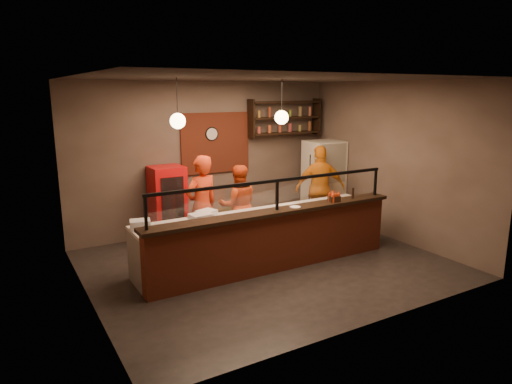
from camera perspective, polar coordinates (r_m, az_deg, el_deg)
floor at (r=8.19m, az=1.41°, el=-8.96°), size 6.00×6.00×0.00m
ceiling at (r=7.62m, az=1.54°, el=14.02°), size 6.00×6.00×0.00m
wall_back at (r=9.94m, az=-6.15°, el=4.36°), size 6.00×0.00×6.00m
wall_left at (r=6.71m, az=-20.89°, el=-0.37°), size 0.00×5.00×5.00m
wall_right at (r=9.65m, az=16.84°, el=3.65°), size 0.00×5.00×5.00m
wall_front at (r=5.82m, az=14.52°, el=-1.81°), size 6.00×0.00×6.00m
brick_patch at (r=9.95m, az=-5.06°, el=6.13°), size 1.60×0.04×1.30m
service_counter at (r=7.78m, az=2.60°, el=-6.23°), size 4.60×0.25×1.00m
counter_ledge at (r=7.63m, az=2.63°, el=-2.46°), size 4.70×0.37×0.06m
worktop_cabinet at (r=8.21m, az=0.69°, el=-5.76°), size 4.60×0.75×0.85m
worktop at (r=8.08m, az=0.70°, el=-2.73°), size 4.60×0.75×0.05m
sneeze_guard at (r=7.55m, az=2.66°, el=0.04°), size 4.50×0.05×0.52m
wall_shelving at (r=10.62m, az=3.67°, el=9.26°), size 1.84×0.28×0.85m
wall_clock at (r=9.88m, az=-5.58°, el=7.24°), size 0.30×0.04×0.30m
pendant_left at (r=7.15m, az=-9.75°, el=8.75°), size 0.24×0.24×0.77m
pendant_right at (r=8.02m, az=3.22°, el=9.30°), size 0.24×0.24×0.77m
cook_left at (r=8.40m, az=-6.80°, el=-1.77°), size 0.77×0.60×1.88m
cook_mid at (r=8.98m, az=-2.23°, el=-1.66°), size 0.93×0.81×1.60m
cook_right at (r=9.96m, az=8.03°, el=0.43°), size 1.19×0.84×1.87m
fridge at (r=10.74m, az=8.42°, el=1.34°), size 0.82×0.77×1.88m
red_cooler at (r=9.40m, az=-10.97°, el=-1.46°), size 0.66×0.60×1.53m
pizza_dough at (r=8.51m, az=4.53°, el=-1.76°), size 0.50×0.50×0.01m
prep_tub_a at (r=7.29m, az=-14.27°, el=-4.00°), size 0.36×0.31×0.15m
prep_tub_b at (r=7.68m, az=-6.22°, el=-2.84°), size 0.37×0.33×0.15m
prep_tub_c at (r=7.42m, az=-6.94°, el=-3.35°), size 0.36×0.31×0.17m
rolling_pin at (r=7.80m, az=-2.45°, el=-2.89°), size 0.32×0.06×0.06m
condiment_caddy at (r=8.28m, az=9.74°, el=-0.82°), size 0.21×0.18×0.11m
pepper_mill at (r=8.58m, az=12.01°, el=-0.14°), size 0.06×0.06×0.20m
small_plate at (r=7.80m, az=4.93°, el=-1.88°), size 0.24×0.24×0.01m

